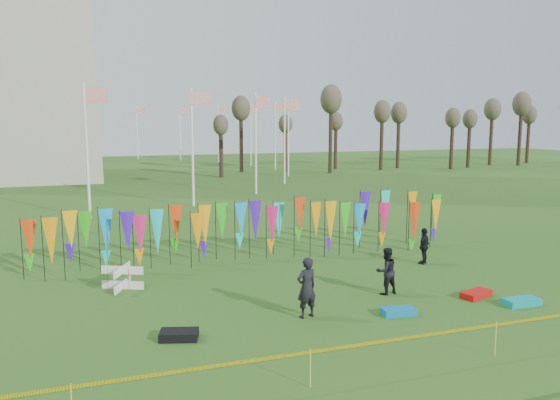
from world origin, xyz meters
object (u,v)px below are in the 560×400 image
object	(u,v)px
kite_bag_teal	(521,302)
person_mid	(386,271)
person_left	(307,287)
kite_bag_black	(179,335)
kite_bag_red	(476,294)
box_kite	(122,278)
person_right	(424,246)
kite_bag_turquoise	(399,312)

from	to	relation	value
kite_bag_teal	person_mid	bearing A→B (deg)	145.55
person_left	kite_bag_black	size ratio (longest dim) A/B	1.80
person_mid	kite_bag_black	world-z (taller)	person_mid
person_left	kite_bag_black	bearing A→B (deg)	-7.02
person_mid	kite_bag_red	world-z (taller)	person_mid
kite_bag_black	kite_bag_teal	xyz separation A→B (m)	(10.78, -0.79, -0.01)
box_kite	kite_bag_black	size ratio (longest dim) A/B	0.84
person_right	person_left	bearing A→B (deg)	-4.67
kite_bag_black	person_mid	bearing A→B (deg)	12.70
person_left	person_right	size ratio (longest dim) A/B	1.22
kite_bag_turquoise	kite_bag_black	size ratio (longest dim) A/B	1.00
kite_bag_black	box_kite	bearing A→B (deg)	103.49
person_right	kite_bag_turquoise	distance (m)	6.42
person_left	kite_bag_red	bearing A→B (deg)	165.50
person_mid	kite_bag_red	size ratio (longest dim) A/B	1.41
kite_bag_turquoise	person_right	bearing A→B (deg)	49.98
person_left	kite_bag_teal	xyz separation A→B (m)	(6.91, -1.23, -0.81)
box_kite	person_right	world-z (taller)	person_right
kite_bag_red	kite_bag_teal	world-z (taller)	kite_bag_teal
box_kite	person_right	size ratio (longest dim) A/B	0.57
person_left	kite_bag_turquoise	world-z (taller)	person_left
kite_bag_turquoise	person_mid	bearing A→B (deg)	71.56
person_left	person_right	bearing A→B (deg)	-162.21
person_mid	kite_bag_teal	distance (m)	4.34
person_left	person_mid	xyz separation A→B (m)	(3.37, 1.19, -0.12)
person_mid	person_right	world-z (taller)	person_mid
person_left	kite_bag_red	xyz separation A→B (m)	(6.07, -0.10, -0.82)
kite_bag_red	kite_bag_black	distance (m)	9.95
person_right	kite_bag_teal	bearing A→B (deg)	54.70
box_kite	person_right	distance (m)	11.93
box_kite	person_mid	bearing A→B (deg)	-21.91
person_mid	kite_bag_black	xyz separation A→B (m)	(-7.24, -1.63, -0.69)
kite_bag_black	kite_bag_teal	world-z (taller)	kite_bag_black
person_right	kite_bag_black	world-z (taller)	person_right
box_kite	person_left	bearing A→B (deg)	-42.10
kite_bag_turquoise	kite_bag_black	xyz separation A→B (m)	(-6.60, 0.29, 0.02)
box_kite	person_mid	world-z (taller)	person_mid
box_kite	kite_bag_black	distance (m)	5.18
person_mid	kite_bag_turquoise	bearing A→B (deg)	64.93
person_left	person_right	world-z (taller)	person_left
person_right	kite_bag_teal	distance (m)	5.44
person_left	kite_bag_red	distance (m)	6.12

